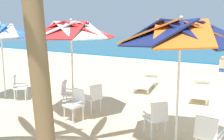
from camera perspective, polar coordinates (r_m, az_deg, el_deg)
beach_umbrella_0 at (r=5.07m, az=15.44°, el=8.02°), size 2.54×2.54×2.72m
plastic_chair_0 at (r=5.23m, az=21.08°, el=-13.45°), size 0.46×0.49×0.87m
plastic_chair_1 at (r=5.84m, az=10.13°, el=-10.46°), size 0.63×0.62×0.87m
beach_umbrella_1 at (r=7.08m, az=-9.32°, el=8.84°), size 2.51×2.51×2.74m
plastic_chair_2 at (r=6.83m, az=-8.39°, el=-7.40°), size 0.49×0.51×0.87m
plastic_chair_3 at (r=7.38m, az=-4.23°, el=-6.03°), size 0.56×0.53×0.87m
plastic_chair_4 at (r=7.92m, az=-10.05°, el=-5.05°), size 0.62×0.60×0.87m
beach_umbrella_2 at (r=9.43m, az=-24.15°, el=7.96°), size 2.01×2.01×2.69m
plastic_chair_5 at (r=9.20m, az=-20.67°, el=-3.47°), size 0.63×0.63×0.87m
sun_lounger_1 at (r=9.52m, az=19.54°, el=-4.30°), size 1.07×2.23×0.62m
sun_lounger_2 at (r=10.37m, az=7.87°, el=-2.69°), size 1.11×2.23×0.62m
palm_tree_3 at (r=4.13m, az=-17.20°, el=11.30°), size 3.02×3.08×4.08m
beachgoer_seated at (r=15.53m, az=24.03°, el=0.72°), size 0.30×0.93×0.92m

